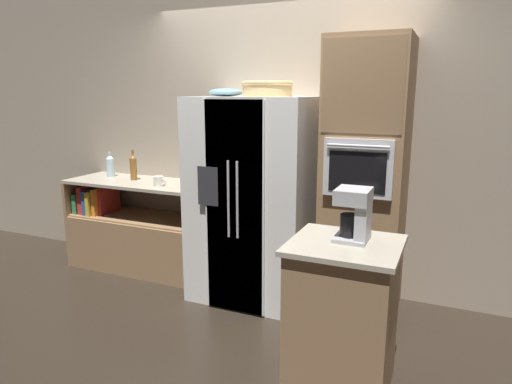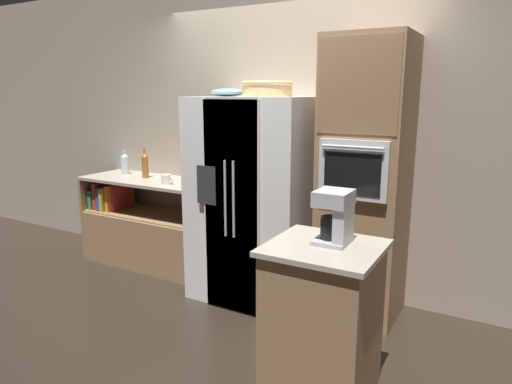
{
  "view_description": "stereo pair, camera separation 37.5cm",
  "coord_description": "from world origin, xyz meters",
  "px_view_note": "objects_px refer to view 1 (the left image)",
  "views": [
    {
      "loc": [
        1.43,
        -3.4,
        1.75
      ],
      "look_at": [
        -0.05,
        -0.04,
        0.94
      ],
      "focal_mm": 32.0,
      "sensor_mm": 36.0,
      "label": 1
    },
    {
      "loc": [
        1.77,
        -3.23,
        1.75
      ],
      "look_at": [
        -0.05,
        -0.04,
        0.94
      ],
      "focal_mm": 32.0,
      "sensor_mm": 36.0,
      "label": 2
    }
  ],
  "objects_px": {
    "wall_oven": "(365,179)",
    "wicker_basket": "(267,88)",
    "refrigerator": "(255,199)",
    "coffee_maker": "(356,213)",
    "bottle_short": "(110,165)",
    "bottle_wide": "(133,167)",
    "mug": "(159,181)",
    "fruit_bowl": "(226,92)",
    "bottle_tall": "(191,170)"
  },
  "relations": [
    {
      "from": "bottle_short",
      "to": "mug",
      "type": "bearing_deg",
      "value": -15.61
    },
    {
      "from": "refrigerator",
      "to": "bottle_wide",
      "type": "bearing_deg",
      "value": 173.91
    },
    {
      "from": "refrigerator",
      "to": "coffee_maker",
      "type": "xyz_separation_m",
      "value": [
        1.04,
        -0.92,
        0.22
      ]
    },
    {
      "from": "bottle_tall",
      "to": "mug",
      "type": "xyz_separation_m",
      "value": [
        -0.23,
        -0.2,
        -0.09
      ]
    },
    {
      "from": "wicker_basket",
      "to": "bottle_wide",
      "type": "distance_m",
      "value": 1.7
    },
    {
      "from": "bottle_tall",
      "to": "refrigerator",
      "type": "bearing_deg",
      "value": -14.37
    },
    {
      "from": "bottle_wide",
      "to": "bottle_tall",
      "type": "bearing_deg",
      "value": 4.05
    },
    {
      "from": "fruit_bowl",
      "to": "bottle_short",
      "type": "relative_size",
      "value": 1.09
    },
    {
      "from": "wall_oven",
      "to": "bottle_tall",
      "type": "bearing_deg",
      "value": 176.94
    },
    {
      "from": "bottle_short",
      "to": "bottle_wide",
      "type": "distance_m",
      "value": 0.35
    },
    {
      "from": "fruit_bowl",
      "to": "bottle_wide",
      "type": "distance_m",
      "value": 1.37
    },
    {
      "from": "fruit_bowl",
      "to": "mug",
      "type": "xyz_separation_m",
      "value": [
        -0.74,
        0.06,
        -0.81
      ]
    },
    {
      "from": "bottle_wide",
      "to": "mug",
      "type": "xyz_separation_m",
      "value": [
        0.41,
        -0.15,
        -0.09
      ]
    },
    {
      "from": "mug",
      "to": "wall_oven",
      "type": "bearing_deg",
      "value": 3.29
    },
    {
      "from": "refrigerator",
      "to": "bottle_tall",
      "type": "distance_m",
      "value": 0.79
    },
    {
      "from": "bottle_tall",
      "to": "coffee_maker",
      "type": "height_order",
      "value": "coffee_maker"
    },
    {
      "from": "refrigerator",
      "to": "wall_oven",
      "type": "xyz_separation_m",
      "value": [
        0.9,
        0.1,
        0.22
      ]
    },
    {
      "from": "bottle_wide",
      "to": "wall_oven",
      "type": "bearing_deg",
      "value": -1.09
    },
    {
      "from": "refrigerator",
      "to": "coffee_maker",
      "type": "bearing_deg",
      "value": -41.38
    },
    {
      "from": "bottle_wide",
      "to": "mug",
      "type": "relative_size",
      "value": 2.35
    },
    {
      "from": "wicker_basket",
      "to": "bottle_wide",
      "type": "bearing_deg",
      "value": 172.47
    },
    {
      "from": "wall_oven",
      "to": "coffee_maker",
      "type": "relative_size",
      "value": 7.05
    },
    {
      "from": "refrigerator",
      "to": "fruit_bowl",
      "type": "xyz_separation_m",
      "value": [
        -0.23,
        -0.06,
        0.89
      ]
    },
    {
      "from": "bottle_tall",
      "to": "bottle_wide",
      "type": "bearing_deg",
      "value": -175.95
    },
    {
      "from": "wicker_basket",
      "to": "fruit_bowl",
      "type": "relative_size",
      "value": 1.47
    },
    {
      "from": "wall_oven",
      "to": "wicker_basket",
      "type": "distance_m",
      "value": 1.05
    },
    {
      "from": "refrigerator",
      "to": "mug",
      "type": "xyz_separation_m",
      "value": [
        -0.98,
        -0.0,
        0.08
      ]
    },
    {
      "from": "coffee_maker",
      "to": "wall_oven",
      "type": "bearing_deg",
      "value": 97.99
    },
    {
      "from": "bottle_tall",
      "to": "mug",
      "type": "height_order",
      "value": "bottle_tall"
    },
    {
      "from": "coffee_maker",
      "to": "fruit_bowl",
      "type": "bearing_deg",
      "value": 146.14
    },
    {
      "from": "wall_oven",
      "to": "bottle_tall",
      "type": "height_order",
      "value": "wall_oven"
    },
    {
      "from": "coffee_maker",
      "to": "bottle_wide",
      "type": "bearing_deg",
      "value": 156.31
    },
    {
      "from": "refrigerator",
      "to": "wicker_basket",
      "type": "bearing_deg",
      "value": -22.17
    },
    {
      "from": "bottle_wide",
      "to": "wicker_basket",
      "type": "bearing_deg",
      "value": -7.53
    },
    {
      "from": "wicker_basket",
      "to": "bottle_short",
      "type": "relative_size",
      "value": 1.6
    },
    {
      "from": "mug",
      "to": "coffee_maker",
      "type": "relative_size",
      "value": 0.42
    },
    {
      "from": "wall_oven",
      "to": "wicker_basket",
      "type": "height_order",
      "value": "wall_oven"
    },
    {
      "from": "bottle_tall",
      "to": "fruit_bowl",
      "type": "bearing_deg",
      "value": -26.16
    },
    {
      "from": "bottle_tall",
      "to": "bottle_short",
      "type": "bearing_deg",
      "value": 179.2
    },
    {
      "from": "bottle_short",
      "to": "coffee_maker",
      "type": "distance_m",
      "value": 2.99
    },
    {
      "from": "coffee_maker",
      "to": "mug",
      "type": "bearing_deg",
      "value": 155.65
    },
    {
      "from": "coffee_maker",
      "to": "bottle_short",
      "type": "bearing_deg",
      "value": 157.92
    },
    {
      "from": "bottle_short",
      "to": "bottle_wide",
      "type": "xyz_separation_m",
      "value": [
        0.34,
        -0.06,
        0.01
      ]
    },
    {
      "from": "refrigerator",
      "to": "wicker_basket",
      "type": "relative_size",
      "value": 4.17
    },
    {
      "from": "wicker_basket",
      "to": "bottle_wide",
      "type": "height_order",
      "value": "wicker_basket"
    },
    {
      "from": "bottle_short",
      "to": "fruit_bowl",
      "type": "bearing_deg",
      "value": -10.15
    },
    {
      "from": "bottle_short",
      "to": "mug",
      "type": "relative_size",
      "value": 1.99
    },
    {
      "from": "bottle_wide",
      "to": "fruit_bowl",
      "type": "bearing_deg",
      "value": -10.29
    },
    {
      "from": "fruit_bowl",
      "to": "bottle_tall",
      "type": "xyz_separation_m",
      "value": [
        -0.52,
        0.25,
        -0.72
      ]
    },
    {
      "from": "wall_oven",
      "to": "mug",
      "type": "relative_size",
      "value": 16.73
    }
  ]
}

